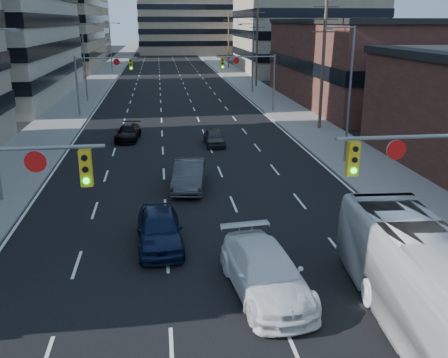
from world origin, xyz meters
TOP-DOWN VIEW (x-y plane):
  - road_surface at (0.00, 130.00)m, footprint 18.00×300.00m
  - sidewalk_left at (-11.50, 130.00)m, footprint 5.00×300.00m
  - sidewalk_right at (11.50, 130.00)m, footprint 5.00×300.00m
  - office_left_far at (-24.00, 100.00)m, footprint 20.00×30.00m
  - storefront_right_mid at (24.00, 50.00)m, footprint 20.00×30.00m
  - office_right_far at (25.00, 88.00)m, footprint 22.00×28.00m
  - bg_block_left at (-28.00, 140.00)m, footprint 24.00×24.00m
  - bg_block_right at (32.00, 130.00)m, footprint 22.00×22.00m
  - signal_far_left at (-7.68, 45.00)m, footprint 6.09×0.33m
  - signal_far_right at (7.68, 45.00)m, footprint 6.09×0.33m
  - utility_pole_block at (12.20, 36.00)m, footprint 2.20×0.28m
  - utility_pole_midblock at (12.20, 66.00)m, footprint 2.20×0.28m
  - utility_pole_distant at (12.20, 96.00)m, footprint 2.20×0.28m
  - streetlight_left_mid at (-10.34, 55.00)m, footprint 2.03×0.22m
  - streetlight_left_far at (-10.34, 90.00)m, footprint 2.03×0.22m
  - streetlight_right_near at (10.34, 25.00)m, footprint 2.03×0.22m
  - streetlight_right_far at (10.34, 60.00)m, footprint 2.03×0.22m
  - white_van at (1.60, 8.94)m, footprint 2.94×5.97m
  - transit_bus at (6.00, 5.36)m, footprint 3.42×11.70m
  - sedan_blue at (-2.10, 13.38)m, footprint 2.10×4.77m
  - sedan_grey_center at (-0.36, 21.00)m, footprint 2.32×5.01m
  - sedan_black_far at (-4.53, 33.90)m, footprint 2.17×4.43m
  - sedan_grey_right at (2.22, 31.30)m, footprint 1.51×3.65m

SIDE VIEW (x-z plane):
  - road_surface at x=0.00m, z-range 0.00..0.02m
  - sidewalk_left at x=-11.50m, z-range 0.00..0.15m
  - sidewalk_right at x=11.50m, z-range 0.00..0.15m
  - sedan_grey_right at x=2.22m, z-range 0.00..1.24m
  - sedan_black_far at x=-4.53m, z-range 0.00..1.24m
  - sedan_grey_center at x=-0.36m, z-range 0.00..1.59m
  - sedan_blue at x=-2.10m, z-range 0.00..1.60m
  - white_van at x=1.60m, z-range 0.00..1.67m
  - transit_bus at x=6.00m, z-range 0.00..3.22m
  - signal_far_left at x=-7.68m, z-range 1.30..7.30m
  - signal_far_right at x=7.68m, z-range 1.30..7.30m
  - storefront_right_mid at x=24.00m, z-range 0.00..9.00m
  - streetlight_left_mid at x=-10.34m, z-range 0.55..9.55m
  - streetlight_left_far at x=-10.34m, z-range 0.55..9.55m
  - streetlight_right_near at x=10.34m, z-range 0.55..9.55m
  - streetlight_right_far at x=10.34m, z-range 0.55..9.55m
  - utility_pole_block at x=12.20m, z-range 0.28..11.28m
  - utility_pole_midblock at x=12.20m, z-range 0.28..11.28m
  - utility_pole_distant at x=12.20m, z-range 0.28..11.28m
  - bg_block_right at x=32.00m, z-range 0.00..12.00m
  - office_right_far at x=25.00m, z-range 0.00..14.00m
  - office_left_far at x=-24.00m, z-range 0.00..16.00m
  - bg_block_left at x=-28.00m, z-range 0.00..20.00m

